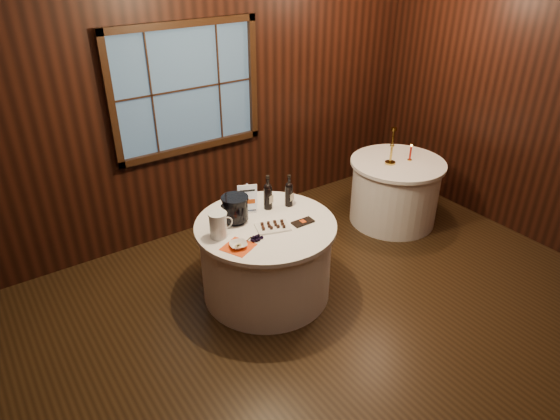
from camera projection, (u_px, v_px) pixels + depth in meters
ground at (333, 354)px, 4.12m from camera, size 6.00×6.00×0.00m
back_wall at (186, 99)px, 5.16m from camera, size 6.00×0.10×3.00m
main_table at (266, 259)px, 4.65m from camera, size 1.28×1.28×0.77m
side_table at (395, 191)px, 5.86m from camera, size 1.08×1.08×0.77m
sign_stand at (248, 202)px, 4.61m from camera, size 0.17×0.14×0.29m
port_bottle_left at (268, 194)px, 4.64m from camera, size 0.08×0.09×0.34m
port_bottle_right at (289, 192)px, 4.69m from camera, size 0.08×0.09×0.32m
ice_bucket at (235, 209)px, 4.43m from camera, size 0.24×0.24×0.25m
chocolate_plate at (273, 226)px, 4.39m from camera, size 0.34×0.27×0.04m
chocolate_box at (303, 222)px, 4.47m from camera, size 0.20×0.10×0.02m
grape_bunch at (256, 238)px, 4.22m from camera, size 0.19×0.08×0.04m
glass_pitcher at (218, 225)px, 4.22m from camera, size 0.21×0.16×0.23m
orange_napkin at (238, 247)px, 4.13m from camera, size 0.31×0.31×0.00m
cracker_bowl at (238, 245)px, 4.12m from camera, size 0.18×0.18×0.04m
brass_candlestick at (391, 151)px, 5.55m from camera, size 0.12×0.12×0.42m
red_candle at (410, 154)px, 5.66m from camera, size 0.05×0.05×0.19m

